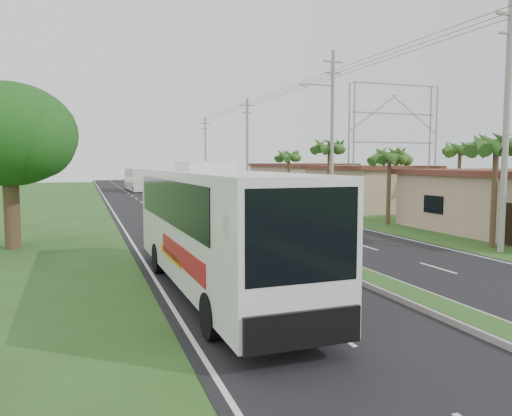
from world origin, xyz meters
name	(u,v)px	position (x,y,z in m)	size (l,w,h in m)	color
ground	(355,275)	(0.00, 0.00, 0.00)	(180.00, 180.00, 0.00)	#2B4B1B
road_asphalt	(213,217)	(0.00, 20.00, 0.01)	(14.00, 160.00, 0.02)	black
median_strip	(213,215)	(0.00, 20.00, 0.10)	(1.20, 160.00, 0.18)	gray
lane_edge_left	(118,220)	(-6.70, 20.00, 0.00)	(0.12, 160.00, 0.01)	silver
lane_edge_right	(298,214)	(6.70, 20.00, 0.00)	(0.12, 160.00, 0.01)	silver
shop_mid	(367,187)	(14.00, 22.00, 1.86)	(7.60, 10.60, 3.67)	tan
shop_far	(300,180)	(14.00, 36.00, 1.93)	(8.60, 11.60, 3.82)	tan
palm_verge_a	(496,145)	(9.00, 3.00, 4.74)	(2.40, 2.40, 5.45)	#473321
palm_verge_b	(389,156)	(9.40, 12.00, 4.36)	(2.40, 2.40, 5.05)	#473321
palm_verge_c	(329,147)	(8.80, 19.00, 5.12)	(2.40, 2.40, 5.85)	#473321
palm_verge_d	(289,156)	(9.30, 28.00, 4.55)	(2.40, 2.40, 5.25)	#473321
palm_behind_shop	(460,149)	(17.50, 15.00, 4.93)	(2.40, 2.40, 5.65)	#473321
shade_tree	(6,138)	(-12.11, 10.02, 5.03)	(6.30, 6.00, 7.54)	#473321
utility_pole_a	(506,122)	(8.50, 2.00, 5.67)	(1.60, 0.28, 11.00)	gray
utility_pole_b	(332,131)	(8.47, 18.00, 6.26)	(3.20, 0.28, 12.00)	gray
utility_pole_c	(247,147)	(8.50, 38.00, 5.67)	(1.60, 0.28, 11.00)	gray
utility_pole_d	(206,152)	(8.50, 58.00, 5.42)	(1.60, 0.28, 10.50)	gray
billboard_lattice	(393,135)	(22.00, 30.00, 6.82)	(10.18, 1.18, 12.07)	gray
coach_bus_main	(214,221)	(-5.20, -0.52, 2.18)	(2.84, 12.31, 3.96)	white
coach_bus_far	(137,178)	(-1.80, 55.49, 1.76)	(2.63, 10.71, 3.10)	silver
motorcyclist	(260,223)	(-0.19, 9.30, 0.81)	(1.93, 0.56, 2.28)	black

